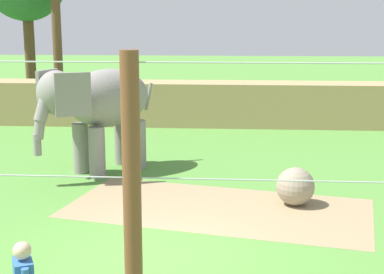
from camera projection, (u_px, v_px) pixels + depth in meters
ground_plane at (155, 256)px, 10.59m from camera, size 120.00×120.00×0.00m
dirt_patch at (218, 208)px, 13.25m from camera, size 7.45×4.74×0.01m
embankment_wall at (199, 103)px, 23.65m from camera, size 36.00×1.80×1.76m
elephant at (100, 104)px, 15.96m from camera, size 3.25×3.46×2.99m
enrichment_ball at (295, 186)px, 13.40m from camera, size 0.90×0.90×0.90m
cable_fence at (129, 197)px, 7.64m from camera, size 12.30×0.25×3.90m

